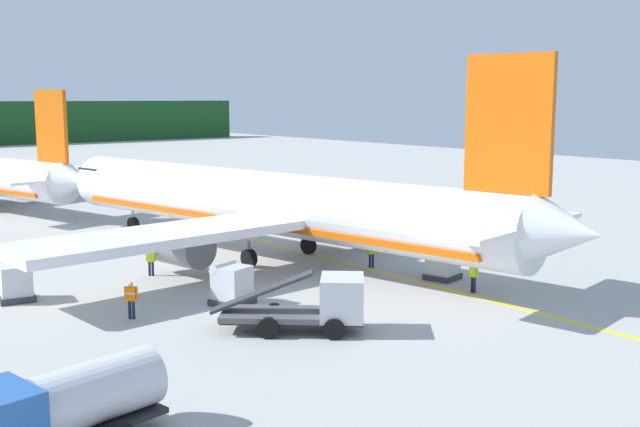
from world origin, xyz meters
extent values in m
cylinder|color=white|center=(32.51, 24.37, 3.50)|extent=(10.00, 36.11, 3.80)
cone|color=white|center=(29.18, 43.27, 3.50)|extent=(3.97, 2.99, 3.61)
cone|color=white|center=(35.92, 5.06, 3.90)|extent=(3.74, 3.71, 3.23)
cube|color=#192333|center=(29.56, 41.11, 4.36)|extent=(3.60, 2.92, 0.60)
cube|color=white|center=(23.86, 20.81, 2.83)|extent=(16.30, 5.91, 0.50)
cylinder|color=slate|center=(26.25, 23.06, 1.63)|extent=(2.72, 3.53, 2.20)
cube|color=white|center=(41.86, 23.98, 2.83)|extent=(16.70, 9.03, 0.50)
cylinder|color=slate|center=(38.85, 25.28, 1.63)|extent=(2.72, 3.53, 2.20)
cube|color=#D8590C|center=(35.38, 8.12, 8.65)|extent=(1.12, 4.40, 6.50)
cube|color=white|center=(35.38, 8.12, 3.90)|extent=(10.80, 4.96, 0.24)
cube|color=#D8590C|center=(32.51, 24.37, 2.46)|extent=(9.19, 32.53, 0.36)
cylinder|color=black|center=(30.14, 37.84, 0.55)|extent=(0.54, 1.14, 1.10)
cylinder|color=gray|center=(30.14, 37.84, 1.35)|extent=(0.20, 0.20, 0.50)
cylinder|color=black|center=(30.22, 22.44, 0.55)|extent=(0.54, 1.14, 1.10)
cylinder|color=gray|center=(30.22, 22.44, 1.35)|extent=(0.20, 0.20, 0.50)
cylinder|color=black|center=(35.34, 23.34, 0.55)|extent=(0.54, 1.14, 1.10)
cylinder|color=gray|center=(35.34, 23.34, 1.35)|extent=(0.20, 0.20, 0.50)
cone|color=white|center=(28.06, 43.68, 3.43)|extent=(3.43, 3.41, 2.84)
cube|color=white|center=(32.20, 60.62, 2.49)|extent=(14.67, 8.72, 0.44)
cylinder|color=slate|center=(29.49, 61.59, 1.44)|extent=(2.55, 3.19, 1.93)
cube|color=#D8590C|center=(27.42, 46.33, 7.61)|extent=(1.22, 3.83, 5.72)
cube|color=white|center=(27.42, 46.33, 3.43)|extent=(9.55, 4.90, 0.21)
cube|color=silver|center=(26.45, 9.56, 1.50)|extent=(2.81, 2.84, 1.80)
cube|color=#192333|center=(27.08, 9.00, 1.86)|extent=(1.29, 1.44, 0.94)
cube|color=#4C4C51|center=(24.19, 11.56, 0.72)|extent=(4.63, 4.46, 0.24)
cube|color=#2D2D33|center=(23.89, 11.83, 1.70)|extent=(3.87, 3.57, 1.86)
cube|color=#262628|center=(24.86, 10.97, 0.52)|extent=(5.54, 5.16, 0.16)
cylinder|color=black|center=(26.95, 10.58, 0.45)|extent=(0.86, 0.81, 0.90)
cylinder|color=black|center=(25.49, 8.94, 0.45)|extent=(0.86, 0.81, 0.90)
cylinder|color=black|center=(24.91, 12.39, 0.45)|extent=(0.86, 0.81, 0.90)
cylinder|color=black|center=(23.46, 10.74, 0.45)|extent=(0.86, 0.81, 0.90)
cylinder|color=silver|center=(14.15, 6.07, 1.50)|extent=(4.05, 2.40, 1.80)
cylinder|color=black|center=(13.96, 7.15, 0.45)|extent=(0.93, 0.42, 0.90)
cube|color=#333338|center=(17.21, 23.37, 0.15)|extent=(1.87, 1.87, 0.30)
cube|color=silver|center=(17.21, 23.37, 1.03)|extent=(1.64, 1.64, 1.46)
cube|color=silver|center=(17.70, 23.28, 1.61)|extent=(0.82, 1.52, 0.54)
cube|color=#333338|center=(36.91, 13.35, 0.15)|extent=(1.95, 1.95, 0.30)
cube|color=silver|center=(36.91, 13.35, 1.06)|extent=(1.72, 1.72, 1.52)
cube|color=silver|center=(37.02, 12.86, 1.67)|extent=(1.55, 0.90, 0.54)
cube|color=#333338|center=(25.13, 16.18, 0.15)|extent=(2.16, 2.16, 0.30)
cube|color=silver|center=(25.13, 16.18, 1.09)|extent=(1.90, 1.90, 1.57)
cube|color=silver|center=(24.96, 16.67, 1.72)|extent=(1.64, 1.07, 0.56)
cylinder|color=#191E33|center=(24.84, 24.02, 0.40)|extent=(0.14, 0.14, 0.81)
cylinder|color=#191E33|center=(24.70, 24.13, 0.40)|extent=(0.14, 0.14, 0.81)
cube|color=#CCE519|center=(24.77, 24.07, 1.11)|extent=(0.48, 0.45, 0.61)
cube|color=silver|center=(24.77, 24.07, 1.14)|extent=(0.50, 0.46, 0.06)
sphere|color=tan|center=(24.77, 24.07, 1.53)|extent=(0.22, 0.22, 0.22)
cylinder|color=#CCE519|center=(24.98, 23.90, 1.14)|extent=(0.09, 0.09, 0.58)
cylinder|color=#CCE519|center=(24.56, 24.24, 1.14)|extent=(0.09, 0.09, 0.58)
cylinder|color=#191E33|center=(35.71, 17.95, 0.41)|extent=(0.14, 0.14, 0.82)
cylinder|color=#191E33|center=(35.88, 17.88, 0.41)|extent=(0.14, 0.14, 0.82)
cube|color=#CCE519|center=(35.80, 17.91, 1.12)|extent=(0.49, 0.38, 0.61)
cube|color=silver|center=(35.80, 17.91, 1.15)|extent=(0.50, 0.39, 0.06)
sphere|color=tan|center=(35.80, 17.91, 1.54)|extent=(0.22, 0.22, 0.22)
cylinder|color=#CCE519|center=(35.55, 18.02, 1.15)|extent=(0.09, 0.09, 0.58)
cylinder|color=#CCE519|center=(36.05, 17.81, 1.15)|extent=(0.09, 0.09, 0.58)
cylinder|color=#191E33|center=(35.97, 10.49, 0.41)|extent=(0.14, 0.14, 0.82)
cylinder|color=#191E33|center=(35.95, 10.31, 0.41)|extent=(0.14, 0.14, 0.82)
cube|color=#CCE519|center=(35.96, 10.40, 1.13)|extent=(0.27, 0.46, 0.62)
cube|color=silver|center=(35.96, 10.40, 1.16)|extent=(0.28, 0.47, 0.06)
sphere|color=tan|center=(35.96, 10.40, 1.55)|extent=(0.22, 0.22, 0.22)
cylinder|color=#CCE519|center=(35.99, 10.66, 1.16)|extent=(0.09, 0.09, 0.59)
cylinder|color=#CCE519|center=(35.93, 10.13, 1.16)|extent=(0.09, 0.09, 0.59)
cylinder|color=#191E33|center=(20.22, 17.00, 0.42)|extent=(0.14, 0.14, 0.85)
cylinder|color=#191E33|center=(20.34, 16.87, 0.42)|extent=(0.14, 0.14, 0.85)
cube|color=orange|center=(20.28, 16.94, 1.16)|extent=(0.46, 0.47, 0.63)
cube|color=silver|center=(20.28, 16.94, 1.19)|extent=(0.48, 0.48, 0.06)
sphere|color=tan|center=(20.28, 16.94, 1.59)|extent=(0.23, 0.23, 0.23)
cylinder|color=orange|center=(20.09, 17.13, 1.19)|extent=(0.09, 0.09, 0.60)
cylinder|color=orange|center=(20.47, 16.74, 1.19)|extent=(0.09, 0.09, 0.60)
cube|color=yellow|center=(35.35, 19.37, 0.01)|extent=(0.30, 60.00, 0.01)
camera|label=1|loc=(6.13, -14.30, 9.89)|focal=42.79mm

